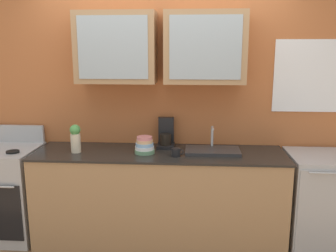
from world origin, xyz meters
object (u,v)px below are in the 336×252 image
(cup_near_sink, at_px, (176,152))
(dishwasher, at_px, (320,201))
(bowl_stack, at_px, (145,146))
(coffee_maker, at_px, (166,136))
(stove_range, at_px, (10,192))
(sink_faucet, at_px, (212,150))
(vase, at_px, (75,138))

(cup_near_sink, bearing_deg, dishwasher, 5.12)
(bowl_stack, relative_size, cup_near_sink, 1.66)
(bowl_stack, distance_m, dishwasher, 1.74)
(coffee_maker, bearing_deg, stove_range, -172.24)
(sink_faucet, relative_size, cup_near_sink, 4.49)
(bowl_stack, relative_size, coffee_maker, 0.65)
(sink_faucet, distance_m, cup_near_sink, 0.37)
(stove_range, xyz_separation_m, bowl_stack, (1.37, -0.04, 0.52))
(cup_near_sink, bearing_deg, coffee_maker, 109.19)
(vase, relative_size, dishwasher, 0.29)
(stove_range, height_order, bowl_stack, stove_range)
(stove_range, height_order, sink_faucet, sink_faucet)
(bowl_stack, height_order, vase, vase)
(bowl_stack, distance_m, coffee_maker, 0.31)
(stove_range, distance_m, coffee_maker, 1.66)
(vase, xyz_separation_m, cup_near_sink, (0.95, -0.07, -0.10))
(stove_range, height_order, cup_near_sink, stove_range)
(stove_range, bearing_deg, bowl_stack, -1.51)
(bowl_stack, relative_size, dishwasher, 0.21)
(bowl_stack, bearing_deg, cup_near_sink, -16.74)
(stove_range, distance_m, dishwasher, 3.03)
(stove_range, bearing_deg, dishwasher, -0.08)
(dishwasher, bearing_deg, bowl_stack, -178.90)
(vase, bearing_deg, stove_range, 175.70)
(dishwasher, bearing_deg, sink_faucet, 177.93)
(cup_near_sink, bearing_deg, stove_range, 175.68)
(stove_range, relative_size, bowl_stack, 5.73)
(stove_range, bearing_deg, cup_near_sink, -4.32)
(vase, relative_size, cup_near_sink, 2.34)
(cup_near_sink, height_order, coffee_maker, coffee_maker)
(cup_near_sink, relative_size, dishwasher, 0.13)
(dishwasher, distance_m, coffee_maker, 1.59)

